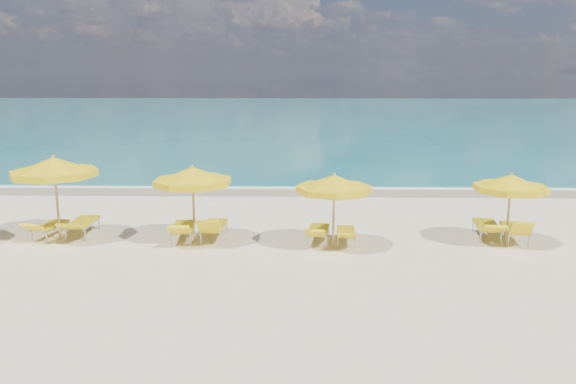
{
  "coord_description": "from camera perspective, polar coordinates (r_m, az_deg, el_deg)",
  "views": [
    {
      "loc": [
        0.42,
        -15.95,
        4.97
      ],
      "look_at": [
        0.0,
        1.5,
        1.2
      ],
      "focal_mm": 35.0,
      "sensor_mm": 36.0,
      "label": 1
    }
  ],
  "objects": [
    {
      "name": "lounger_3_left",
      "position": [
        16.65,
        3.07,
        -4.43
      ],
      "size": [
        0.8,
        1.85,
        0.72
      ],
      "rotation": [
        0.0,
        0.0,
        -0.12
      ],
      "color": "#A5A8AD",
      "rests_on": "ground"
    },
    {
      "name": "umbrella_2",
      "position": [
        16.45,
        -9.68,
        1.55
      ],
      "size": [
        3.0,
        3.0,
        2.32
      ],
      "rotation": [
        0.0,
        0.0,
        0.39
      ],
      "color": "tan",
      "rests_on": "ground"
    },
    {
      "name": "lounger_4_left",
      "position": [
        18.04,
        19.55,
        -3.75
      ],
      "size": [
        0.87,
        2.04,
        0.76
      ],
      "rotation": [
        0.0,
        0.0,
        -0.12
      ],
      "color": "#A5A8AD",
      "rests_on": "ground"
    },
    {
      "name": "whitecap_near",
      "position": [
        33.93,
        -9.56,
        3.59
      ],
      "size": [
        14.0,
        0.36,
        0.05
      ],
      "primitive_type": "cube",
      "color": "white",
      "rests_on": "ground"
    },
    {
      "name": "lounger_1_right",
      "position": [
        18.45,
        -20.19,
        -3.45
      ],
      "size": [
        0.71,
        2.04,
        0.72
      ],
      "rotation": [
        0.0,
        0.0,
        0.03
      ],
      "color": "#A5A8AD",
      "rests_on": "ground"
    },
    {
      "name": "umbrella_1",
      "position": [
        17.89,
        -22.68,
        2.29
      ],
      "size": [
        2.93,
        2.93,
        2.56
      ],
      "rotation": [
        0.0,
        0.0,
        0.17
      ],
      "color": "tan",
      "rests_on": "ground"
    },
    {
      "name": "lounger_2_right",
      "position": [
        17.05,
        -7.51,
        -4.03
      ],
      "size": [
        0.68,
        1.9,
        0.91
      ],
      "rotation": [
        0.0,
        0.0,
        -0.01
      ],
      "color": "#A5A8AD",
      "rests_on": "ground"
    },
    {
      "name": "whitecap_far",
      "position": [
        40.96,
        12.08,
        4.94
      ],
      "size": [
        18.0,
        0.3,
        0.05
      ],
      "primitive_type": "cube",
      "color": "white",
      "rests_on": "ground"
    },
    {
      "name": "wet_sand_band",
      "position": [
        23.87,
        0.34,
        0.17
      ],
      "size": [
        120.0,
        2.6,
        0.01
      ],
      "primitive_type": "cube",
      "color": "tan",
      "rests_on": "ground"
    },
    {
      "name": "foam_line",
      "position": [
        24.66,
        0.38,
        0.56
      ],
      "size": [
        120.0,
        1.2,
        0.03
      ],
      "primitive_type": "cube",
      "color": "white",
      "rests_on": "ground"
    },
    {
      "name": "umbrella_3",
      "position": [
        15.78,
        4.7,
        0.8
      ],
      "size": [
        2.17,
        2.17,
        2.19
      ],
      "rotation": [
        0.0,
        0.0,
        0.0
      ],
      "color": "tan",
      "rests_on": "ground"
    },
    {
      "name": "lounger_4_right",
      "position": [
        18.07,
        21.99,
        -3.94
      ],
      "size": [
        0.86,
        1.85,
        0.88
      ],
      "rotation": [
        0.0,
        0.0,
        -0.15
      ],
      "color": "#A5A8AD",
      "rests_on": "ground"
    },
    {
      "name": "ground_plane",
      "position": [
        16.71,
        -0.12,
        -5.11
      ],
      "size": [
        120.0,
        120.0,
        0.0
      ],
      "primitive_type": "plane",
      "color": "beige"
    },
    {
      "name": "ocean",
      "position": [
        64.14,
        1.01,
        7.73
      ],
      "size": [
        120.0,
        80.0,
        0.3
      ],
      "primitive_type": "cube",
      "color": "#126466",
      "rests_on": "ground"
    },
    {
      "name": "lounger_2_left",
      "position": [
        17.13,
        -10.6,
        -4.09
      ],
      "size": [
        0.8,
        1.97,
        0.78
      ],
      "rotation": [
        0.0,
        0.0,
        0.09
      ],
      "color": "#A5A8AD",
      "rests_on": "ground"
    },
    {
      "name": "lounger_3_right",
      "position": [
        16.63,
        5.9,
        -4.56
      ],
      "size": [
        0.62,
        1.69,
        0.62
      ],
      "rotation": [
        0.0,
        0.0,
        -0.05
      ],
      "color": "#A5A8AD",
      "rests_on": "ground"
    },
    {
      "name": "lounger_1_left",
      "position": [
        18.69,
        -23.06,
        -3.59
      ],
      "size": [
        0.85,
        1.75,
        0.68
      ],
      "rotation": [
        0.0,
        0.0,
        -0.19
      ],
      "color": "#A5A8AD",
      "rests_on": "ground"
    },
    {
      "name": "umbrella_4",
      "position": [
        17.27,
        21.7,
        0.81
      ],
      "size": [
        2.78,
        2.78,
        2.14
      ],
      "rotation": [
        0.0,
        0.0,
        -0.41
      ],
      "color": "tan",
      "rests_on": "ground"
    }
  ]
}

